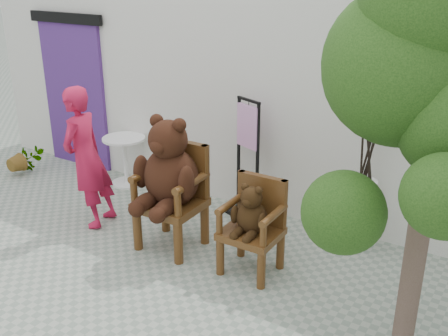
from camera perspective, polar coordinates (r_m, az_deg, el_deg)
name	(u,v)px	position (r m, az deg, el deg)	size (l,w,h in m)	color
ground_plane	(109,309)	(5.16, -12.40, -14.73)	(60.00, 60.00, 0.00)	gray
back_wall	(267,86)	(6.87, 4.71, 8.84)	(9.00, 1.00, 3.00)	silver
doorway	(75,92)	(8.34, -15.93, 8.01)	(1.40, 0.11, 2.33)	#4A2571
chair_big	(170,176)	(5.68, -5.92, -0.88)	(0.75, 0.80, 1.52)	#43260E
chair_small	(253,218)	(5.32, 3.19, -5.51)	(0.57, 0.53, 1.00)	#43260E
person	(87,158)	(6.40, -14.73, 1.06)	(0.62, 0.40, 1.69)	#B5163B
cafe_table	(125,155)	(7.58, -10.73, 1.38)	(0.60, 0.60, 0.70)	white
display_stand	(247,173)	(6.45, 2.55, -0.53)	(0.55, 0.49, 1.51)	black
stool_bucket	(362,195)	(5.90, 14.83, -2.85)	(0.32, 0.32, 1.45)	white
tree	(426,62)	(3.97, 21.11, 10.73)	(1.50, 1.73, 3.29)	#48342B
potted_plant	(24,159)	(8.44, -20.90, 0.97)	(0.43, 0.38, 0.48)	#17360E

